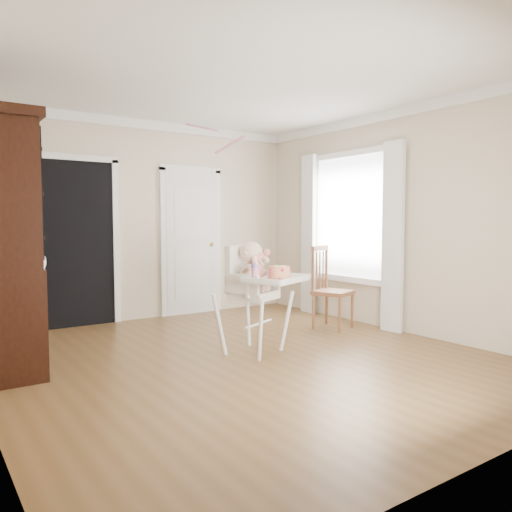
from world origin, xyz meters
TOP-DOWN VIEW (x-y plane):
  - floor at (0.00, 0.00)m, footprint 5.00×5.00m
  - ceiling at (0.00, 0.00)m, footprint 5.00×5.00m
  - wall_back at (0.00, 2.50)m, footprint 4.50×0.00m
  - wall_right at (2.25, 0.00)m, footprint 0.00×5.00m
  - crown_molding at (0.00, 0.00)m, footprint 4.50×5.00m
  - doorway at (-0.90, 2.48)m, footprint 1.06×0.05m
  - closet_door at (0.70, 2.48)m, footprint 0.96×0.09m
  - window_right at (2.18, 0.80)m, footprint 0.13×1.84m
  - high_chair at (0.21, 0.15)m, footprint 0.89×0.97m
  - baby at (0.20, 0.18)m, footprint 0.38×0.29m
  - cake at (0.33, -0.11)m, footprint 0.27×0.27m
  - sippy_cup at (0.08, -0.05)m, footprint 0.08×0.08m
  - china_cabinet at (-1.99, 0.97)m, footprint 0.60×1.34m
  - dining_chair at (1.67, 0.59)m, footprint 0.54×0.54m
  - streamer at (0.15, 1.12)m, footprint 0.18×0.47m

SIDE VIEW (x-z plane):
  - floor at x=0.00m, z-range 0.00..0.00m
  - dining_chair at x=1.67m, z-range -0.03..1.00m
  - high_chair at x=0.21m, z-range 0.13..1.25m
  - cake at x=0.33m, z-range 0.78..0.90m
  - sippy_cup at x=0.08m, z-range 0.76..0.95m
  - baby at x=0.20m, z-range 0.60..1.13m
  - closet_door at x=0.70m, z-range -0.04..2.09m
  - doorway at x=-0.90m, z-range 0.00..2.22m
  - china_cabinet at x=-1.99m, z-range 0.00..2.26m
  - window_right at x=2.18m, z-range 0.14..2.44m
  - wall_back at x=0.00m, z-range -0.90..3.60m
  - wall_right at x=2.25m, z-range -1.15..3.85m
  - streamer at x=0.15m, z-range 2.34..2.49m
  - crown_molding at x=0.00m, z-range 2.58..2.70m
  - ceiling at x=0.00m, z-range 2.70..2.70m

